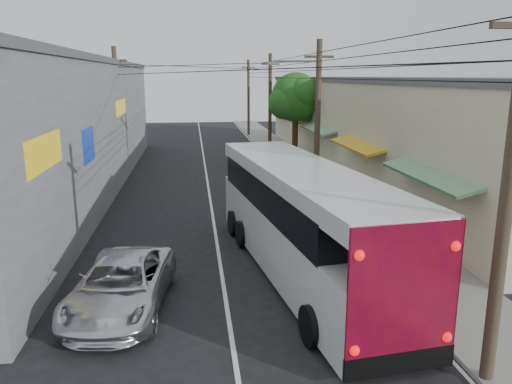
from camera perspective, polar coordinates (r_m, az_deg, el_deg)
ground at (r=12.44m, az=-2.63°, el=-17.42°), size 120.00×120.00×0.00m
sidewalk at (r=32.16m, az=6.05°, el=1.83°), size 3.00×80.00×0.12m
building_right at (r=34.90m, az=12.67°, el=7.60°), size 7.09×40.00×6.25m
building_left at (r=29.82m, az=-22.32°, el=7.02°), size 7.20×36.00×7.25m
utility_poles at (r=31.34m, az=-0.00°, el=9.12°), size 11.80×45.28×8.00m
street_tree at (r=37.54m, az=4.66°, el=10.57°), size 4.40×4.00×6.60m
coach_bus at (r=16.11m, az=5.15°, el=-3.06°), size 4.12×12.57×3.56m
jeepney at (r=14.40m, az=-15.14°, el=-10.24°), size 2.96×5.42×1.44m
parked_suv at (r=24.75m, az=3.68°, el=0.32°), size 2.59×5.91×1.69m
parked_car_mid at (r=36.45m, az=0.43°, el=4.42°), size 2.14×4.81×1.61m
parked_car_far at (r=38.39m, az=-0.26°, el=4.63°), size 1.89×4.08×1.30m
pedestrian_near at (r=22.62m, az=9.04°, el=-0.82°), size 0.65×0.48×1.62m
pedestrian_far at (r=25.47m, az=10.81°, el=0.43°), size 0.71×0.57×1.42m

